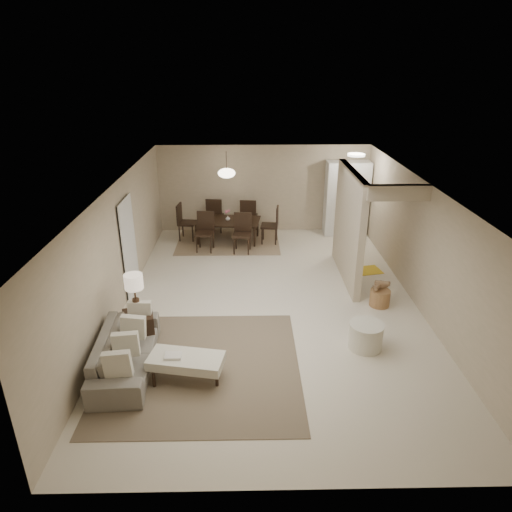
{
  "coord_description": "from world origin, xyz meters",
  "views": [
    {
      "loc": [
        -0.46,
        -8.33,
        4.64
      ],
      "look_at": [
        -0.3,
        0.05,
        1.05
      ],
      "focal_mm": 32.0,
      "sensor_mm": 36.0,
      "label": 1
    }
  ],
  "objects_px": {
    "sofa": "(126,352)",
    "ottoman_bench": "(186,361)",
    "dining_table": "(228,231)",
    "pantry_cabinet": "(346,198)",
    "side_table": "(139,328)",
    "round_pouf": "(366,336)",
    "wicker_basket": "(380,298)"
  },
  "relations": [
    {
      "from": "sofa",
      "to": "ottoman_bench",
      "type": "height_order",
      "value": "sofa"
    },
    {
      "from": "wicker_basket",
      "to": "sofa",
      "type": "bearing_deg",
      "value": -157.03
    },
    {
      "from": "side_table",
      "to": "round_pouf",
      "type": "height_order",
      "value": "side_table"
    },
    {
      "from": "pantry_cabinet",
      "to": "side_table",
      "type": "height_order",
      "value": "pantry_cabinet"
    },
    {
      "from": "wicker_basket",
      "to": "round_pouf",
      "type": "bearing_deg",
      "value": -113.72
    },
    {
      "from": "sofa",
      "to": "dining_table",
      "type": "bearing_deg",
      "value": -17.37
    },
    {
      "from": "round_pouf",
      "to": "wicker_basket",
      "type": "bearing_deg",
      "value": 66.28
    },
    {
      "from": "pantry_cabinet",
      "to": "dining_table",
      "type": "height_order",
      "value": "pantry_cabinet"
    },
    {
      "from": "wicker_basket",
      "to": "pantry_cabinet",
      "type": "bearing_deg",
      "value": 88.54
    },
    {
      "from": "sofa",
      "to": "side_table",
      "type": "xyz_separation_m",
      "value": [
        0.05,
        0.76,
        -0.02
      ]
    },
    {
      "from": "pantry_cabinet",
      "to": "ottoman_bench",
      "type": "distance_m",
      "value": 7.62
    },
    {
      "from": "wicker_basket",
      "to": "dining_table",
      "type": "xyz_separation_m",
      "value": [
        -3.24,
        3.72,
        0.13
      ]
    },
    {
      "from": "sofa",
      "to": "side_table",
      "type": "bearing_deg",
      "value": -6.92
    },
    {
      "from": "wicker_basket",
      "to": "dining_table",
      "type": "bearing_deg",
      "value": 131.09
    },
    {
      "from": "pantry_cabinet",
      "to": "round_pouf",
      "type": "bearing_deg",
      "value": -97.53
    },
    {
      "from": "side_table",
      "to": "dining_table",
      "type": "height_order",
      "value": "dining_table"
    },
    {
      "from": "round_pouf",
      "to": "pantry_cabinet",
      "type": "bearing_deg",
      "value": 82.47
    },
    {
      "from": "round_pouf",
      "to": "dining_table",
      "type": "xyz_separation_m",
      "value": [
        -2.59,
        5.21,
        0.07
      ]
    },
    {
      "from": "sofa",
      "to": "ottoman_bench",
      "type": "bearing_deg",
      "value": -109.6
    },
    {
      "from": "pantry_cabinet",
      "to": "dining_table",
      "type": "distance_m",
      "value": 3.48
    },
    {
      "from": "sofa",
      "to": "round_pouf",
      "type": "bearing_deg",
      "value": -86.1
    },
    {
      "from": "round_pouf",
      "to": "wicker_basket",
      "type": "height_order",
      "value": "round_pouf"
    },
    {
      "from": "round_pouf",
      "to": "side_table",
      "type": "bearing_deg",
      "value": 176.28
    },
    {
      "from": "round_pouf",
      "to": "dining_table",
      "type": "relative_size",
      "value": 0.35
    },
    {
      "from": "sofa",
      "to": "wicker_basket",
      "type": "bearing_deg",
      "value": -70.18
    },
    {
      "from": "pantry_cabinet",
      "to": "wicker_basket",
      "type": "bearing_deg",
      "value": -91.46
    },
    {
      "from": "ottoman_bench",
      "to": "side_table",
      "type": "xyz_separation_m",
      "value": [
        -0.97,
        1.06,
        -0.05
      ]
    },
    {
      "from": "pantry_cabinet",
      "to": "side_table",
      "type": "distance_m",
      "value": 7.32
    },
    {
      "from": "side_table",
      "to": "dining_table",
      "type": "distance_m",
      "value": 5.14
    },
    {
      "from": "side_table",
      "to": "round_pouf",
      "type": "relative_size",
      "value": 0.95
    },
    {
      "from": "pantry_cabinet",
      "to": "side_table",
      "type": "bearing_deg",
      "value": -130.72
    },
    {
      "from": "side_table",
      "to": "ottoman_bench",
      "type": "bearing_deg",
      "value": -47.61
    }
  ]
}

